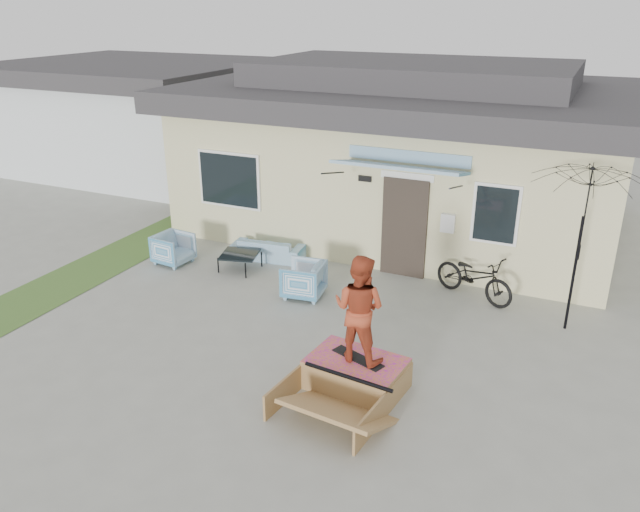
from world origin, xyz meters
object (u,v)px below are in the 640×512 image
at_px(armchair_left, 173,247).
at_px(armchair_right, 303,278).
at_px(loveseat, 268,245).
at_px(skate_ramp, 356,374).
at_px(skateboard, 358,357).
at_px(skater, 359,306).
at_px(coffee_table, 240,262).
at_px(bicycle, 475,272).
at_px(patio_umbrella, 580,236).

xyz_separation_m(armchair_left, armchair_right, (3.34, -0.31, 0.01)).
distance_m(loveseat, armchair_right, 2.13).
distance_m(skate_ramp, skateboard, 0.26).
relative_size(armchair_right, skater, 0.47).
xyz_separation_m(loveseat, armchair_right, (1.58, -1.42, 0.07)).
distance_m(armchair_left, coffee_table, 1.56).
relative_size(bicycle, skate_ramp, 0.92).
bearing_deg(skateboard, skate_ramp, -76.28).
bearing_deg(skate_ramp, skater, 90.00).
relative_size(bicycle, patio_umbrella, 0.72).
height_order(armchair_left, skate_ramp, armchair_left).
height_order(armchair_right, patio_umbrella, patio_umbrella).
height_order(armchair_right, skater, skater).
relative_size(bicycle, skateboard, 1.98).
bearing_deg(armchair_right, coffee_table, -115.57).
distance_m(armchair_left, skater, 6.18).
height_order(armchair_left, skater, skater).
distance_m(loveseat, bicycle, 4.64).
relative_size(armchair_left, skate_ramp, 0.40).
bearing_deg(skater, armchair_left, -21.67).
bearing_deg(loveseat, skater, 125.90).
height_order(coffee_table, skate_ramp, skate_ramp).
xyz_separation_m(coffee_table, skater, (3.92, -3.06, 1.15)).
bearing_deg(coffee_table, loveseat, 73.93).
bearing_deg(skater, skate_ramp, 89.15).
bearing_deg(armchair_left, skater, -110.93).
xyz_separation_m(armchair_right, skater, (2.10, -2.46, 0.95)).
relative_size(armchair_left, coffee_table, 0.98).
relative_size(armchair_left, skater, 0.46).
relative_size(armchair_right, patio_umbrella, 0.32).
bearing_deg(patio_umbrella, loveseat, 173.93).
xyz_separation_m(loveseat, patio_umbrella, (6.40, -0.68, 1.43)).
bearing_deg(skateboard, patio_umbrella, 69.62).
bearing_deg(armchair_left, skateboard, -110.93).
distance_m(armchair_left, bicycle, 6.47).
bearing_deg(bicycle, loveseat, 111.44).
relative_size(bicycle, skater, 1.05).
distance_m(bicycle, skater, 3.96).
distance_m(armchair_right, coffee_table, 1.93).
bearing_deg(skate_ramp, armchair_left, 158.77).
bearing_deg(skateboard, skater, 0.00).
bearing_deg(bicycle, patio_umbrella, -84.74).
distance_m(armchair_right, bicycle, 3.32).
distance_m(loveseat, skateboard, 5.35).
distance_m(patio_umbrella, skater, 4.22).
height_order(patio_umbrella, skateboard, patio_umbrella).
relative_size(armchair_right, bicycle, 0.45).
relative_size(armchair_right, skate_ramp, 0.42).
relative_size(loveseat, skater, 0.98).
xyz_separation_m(loveseat, skater, (3.68, -3.88, 1.02)).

